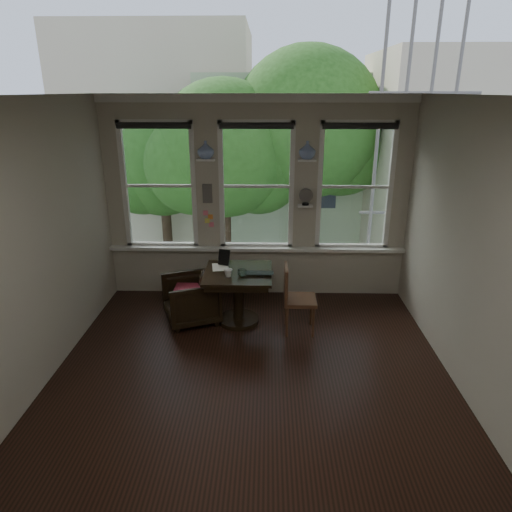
{
  "coord_description": "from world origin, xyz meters",
  "views": [
    {
      "loc": [
        0.17,
        -4.46,
        3.04
      ],
      "look_at": [
        0.03,
        0.9,
        1.09
      ],
      "focal_mm": 32.0,
      "sensor_mm": 36.0,
      "label": 1
    }
  ],
  "objects_px": {
    "table": "(238,297)",
    "side_chair_right": "(300,299)",
    "mug": "(228,273)",
    "armchair_left": "(191,300)",
    "laptop": "(259,275)"
  },
  "relations": [
    {
      "from": "table",
      "to": "side_chair_right",
      "type": "relative_size",
      "value": 0.98
    },
    {
      "from": "side_chair_right",
      "to": "mug",
      "type": "bearing_deg",
      "value": 86.77
    },
    {
      "from": "armchair_left",
      "to": "mug",
      "type": "height_order",
      "value": "mug"
    },
    {
      "from": "laptop",
      "to": "mug",
      "type": "height_order",
      "value": "mug"
    },
    {
      "from": "table",
      "to": "armchair_left",
      "type": "xyz_separation_m",
      "value": [
        -0.66,
        0.01,
        -0.05
      ]
    },
    {
      "from": "armchair_left",
      "to": "side_chair_right",
      "type": "bearing_deg",
      "value": 59.41
    },
    {
      "from": "table",
      "to": "mug",
      "type": "height_order",
      "value": "mug"
    },
    {
      "from": "table",
      "to": "laptop",
      "type": "relative_size",
      "value": 2.45
    },
    {
      "from": "armchair_left",
      "to": "laptop",
      "type": "distance_m",
      "value": 1.06
    },
    {
      "from": "table",
      "to": "armchair_left",
      "type": "bearing_deg",
      "value": 178.92
    },
    {
      "from": "laptop",
      "to": "mug",
      "type": "xyz_separation_m",
      "value": [
        -0.4,
        -0.02,
        0.04
      ]
    },
    {
      "from": "armchair_left",
      "to": "mug",
      "type": "xyz_separation_m",
      "value": [
        0.54,
        -0.18,
        0.48
      ]
    },
    {
      "from": "table",
      "to": "side_chair_right",
      "type": "xyz_separation_m",
      "value": [
        0.82,
        -0.23,
        0.09
      ]
    },
    {
      "from": "table",
      "to": "laptop",
      "type": "distance_m",
      "value": 0.51
    },
    {
      "from": "armchair_left",
      "to": "table",
      "type": "bearing_deg",
      "value": 67.46
    }
  ]
}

